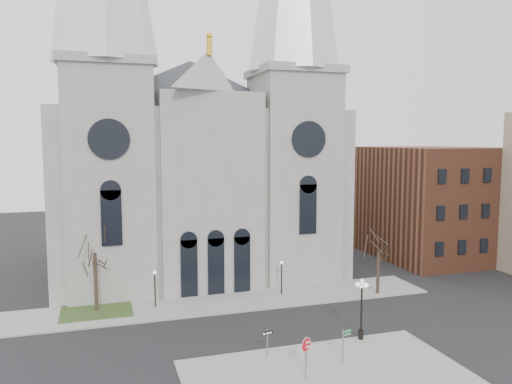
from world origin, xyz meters
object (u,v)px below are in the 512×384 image
object	(u,v)px
stop_sign	(306,349)
one_way_sign	(267,338)
globe_lamp	(362,301)
street_name_sign	(344,344)

from	to	relation	value
stop_sign	one_way_sign	distance (m)	3.92
globe_lamp	one_way_sign	distance (m)	7.85
stop_sign	street_name_sign	world-z (taller)	stop_sign
stop_sign	street_name_sign	distance (m)	3.34
stop_sign	globe_lamp	xyz separation A→B (m)	(6.36, 4.47, 0.99)
globe_lamp	stop_sign	bearing A→B (deg)	-144.92
street_name_sign	globe_lamp	bearing A→B (deg)	28.93
stop_sign	one_way_sign	world-z (taller)	stop_sign
street_name_sign	one_way_sign	bearing A→B (deg)	131.47
one_way_sign	street_name_sign	xyz separation A→B (m)	(4.43, -2.62, 0.09)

